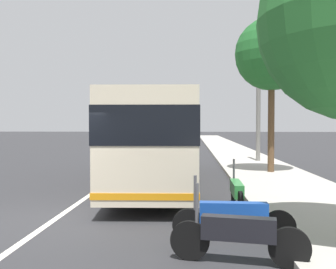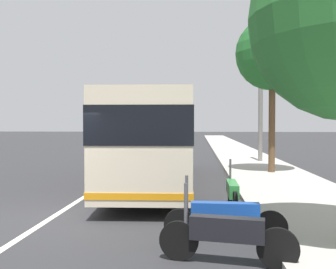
% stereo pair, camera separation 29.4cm
% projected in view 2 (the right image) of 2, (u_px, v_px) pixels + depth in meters
% --- Properties ---
extents(ground_plane, '(220.00, 220.00, 0.00)m').
position_uv_depth(ground_plane, '(51.00, 218.00, 9.03)').
color(ground_plane, '#2D2D30').
extents(sidewalk_curb, '(110.00, 3.60, 0.14)m').
position_uv_depth(sidewalk_curb, '(261.00, 169.00, 18.48)').
color(sidewalk_curb, '#B2ADA3').
rests_on(sidewalk_curb, ground).
extents(lane_divider_line, '(110.00, 0.16, 0.01)m').
position_uv_depth(lane_divider_line, '(128.00, 169.00, 19.00)').
color(lane_divider_line, silver).
rests_on(lane_divider_line, ground).
extents(coach_bus, '(12.05, 2.99, 3.13)m').
position_uv_depth(coach_bus, '(156.00, 136.00, 14.48)').
color(coach_bus, beige).
rests_on(coach_bus, ground).
extents(motorcycle_nearest_curb, '(0.48, 2.19, 1.28)m').
position_uv_depth(motorcycle_nearest_curb, '(226.00, 235.00, 6.01)').
color(motorcycle_nearest_curb, black).
rests_on(motorcycle_nearest_curb, ground).
extents(motorcycle_by_tree, '(0.27, 2.33, 1.26)m').
position_uv_depth(motorcycle_by_tree, '(224.00, 217.00, 7.17)').
color(motorcycle_by_tree, black).
rests_on(motorcycle_by_tree, ground).
extents(motorcycle_far_end, '(2.37, 0.26, 1.28)m').
position_uv_depth(motorcycle_far_end, '(232.00, 192.00, 9.80)').
color(motorcycle_far_end, black).
rests_on(motorcycle_far_end, ground).
extents(car_side_street, '(4.14, 2.04, 1.48)m').
position_uv_depth(car_side_street, '(151.00, 137.00, 47.43)').
color(car_side_street, silver).
rests_on(car_side_street, ground).
extents(car_oncoming, '(4.30, 2.01, 1.56)m').
position_uv_depth(car_oncoming, '(155.00, 135.00, 53.38)').
color(car_oncoming, gold).
rests_on(car_oncoming, ground).
extents(roadside_tree_mid_block, '(3.22, 3.22, 6.96)m').
position_uv_depth(roadside_tree_mid_block, '(272.00, 54.00, 16.61)').
color(roadside_tree_mid_block, brown).
rests_on(roadside_tree_mid_block, ground).
extents(utility_pole, '(0.25, 0.25, 6.64)m').
position_uv_depth(utility_pole, '(261.00, 106.00, 21.80)').
color(utility_pole, slate).
rests_on(utility_pole, ground).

